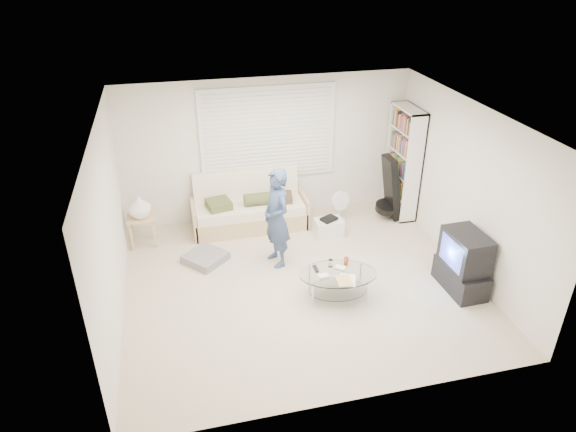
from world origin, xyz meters
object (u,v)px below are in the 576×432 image
object	(u,v)px
tv_unit	(463,263)
coffee_table	(338,278)
futon_sofa	(249,210)
bookshelf	(403,163)

from	to	relation	value
tv_unit	coffee_table	distance (m)	1.80
futon_sofa	coffee_table	distance (m)	2.46
bookshelf	coffee_table	xyz separation A→B (m)	(-1.91, -2.17, -0.67)
futon_sofa	coffee_table	size ratio (longest dim) A/B	1.68
tv_unit	coffee_table	xyz separation A→B (m)	(-1.78, 0.22, -0.12)
futon_sofa	tv_unit	xyz separation A→B (m)	(2.62, -2.54, 0.12)
tv_unit	coffee_table	size ratio (longest dim) A/B	0.77
bookshelf	tv_unit	size ratio (longest dim) A/B	2.19
tv_unit	coffee_table	bearing A→B (deg)	172.91
futon_sofa	coffee_table	xyz separation A→B (m)	(0.84, -2.31, 0.01)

